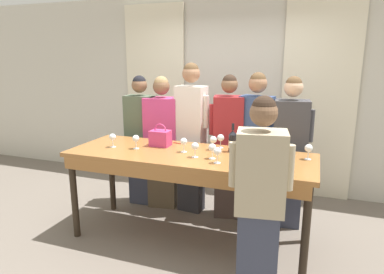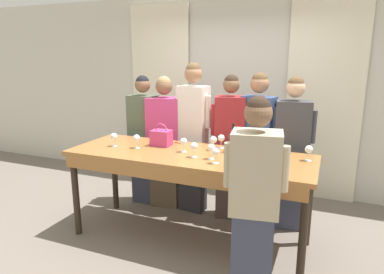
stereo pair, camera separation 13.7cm
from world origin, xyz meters
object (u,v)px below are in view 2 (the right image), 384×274
(host_pouring, at_px, (254,204))
(guest_olive_jacket, at_px, (144,139))
(tasting_bar, at_px, (188,163))
(guest_cream_sweater, at_px, (193,135))
(wine_bottle, at_px, (233,142))
(wine_glass_center_right, at_px, (184,142))
(wine_glass_back_mid, at_px, (194,147))
(guest_striped_shirt, at_px, (230,147))
(wine_glass_near_host, at_px, (216,152))
(wine_glass_front_right, at_px, (221,138))
(wine_glass_back_right, at_px, (166,132))
(wine_glass_front_left, at_px, (114,137))
(wine_glass_center_mid, at_px, (309,150))
(guest_pink_top, at_px, (165,142))
(wine_glass_by_bottle, at_px, (137,139))
(wine_glass_back_left, at_px, (211,148))
(guest_navy_coat, at_px, (257,146))
(guest_beige_cap, at_px, (291,153))
(handbag, at_px, (161,138))
(wine_glass_center_left, at_px, (213,140))
(wine_glass_front_mid, at_px, (248,149))

(host_pouring, bearing_deg, guest_olive_jacket, 141.28)
(tasting_bar, distance_m, guest_cream_sweater, 0.77)
(wine_bottle, height_order, guest_cream_sweater, guest_cream_sweater)
(guest_cream_sweater, xyz_separation_m, host_pouring, (1.07, -1.41, -0.13))
(wine_glass_center_right, bearing_deg, wine_glass_back_mid, -38.29)
(wine_glass_center_right, height_order, guest_cream_sweater, guest_cream_sweater)
(guest_striped_shirt, bearing_deg, wine_glass_near_host, -82.08)
(wine_glass_front_right, height_order, host_pouring, host_pouring)
(wine_bottle, xyz_separation_m, wine_glass_back_right, (-0.83, 0.15, -0.00))
(tasting_bar, xyz_separation_m, wine_glass_front_left, (-0.86, -0.03, 0.20))
(wine_glass_center_mid, xyz_separation_m, guest_striped_shirt, (-0.91, 0.51, -0.19))
(guest_pink_top, height_order, host_pouring, guest_pink_top)
(wine_glass_by_bottle, xyz_separation_m, guest_cream_sweater, (0.36, 0.73, -0.09))
(wine_glass_front_left, bearing_deg, wine_glass_by_bottle, 5.41)
(wine_glass_back_left, xyz_separation_m, host_pouring, (0.56, -0.61, -0.22))
(guest_navy_coat, distance_m, guest_beige_cap, 0.39)
(handbag, bearing_deg, wine_glass_back_mid, -29.22)
(wine_glass_center_mid, relative_size, wine_glass_back_mid, 1.00)
(guest_cream_sweater, relative_size, guest_navy_coat, 1.06)
(wine_glass_front_right, bearing_deg, guest_navy_coat, 51.18)
(wine_glass_back_left, bearing_deg, wine_glass_center_right, 160.02)
(wine_glass_center_mid, distance_m, wine_glass_back_left, 0.92)
(wine_glass_center_left, height_order, guest_cream_sweater, guest_cream_sweater)
(wine_glass_back_mid, bearing_deg, guest_striped_shirt, 81.08)
(wine_glass_back_left, xyz_separation_m, wine_glass_by_bottle, (-0.87, 0.07, -0.00))
(wine_glass_back_right, height_order, guest_striped_shirt, guest_striped_shirt)
(wine_glass_back_left, bearing_deg, wine_glass_center_left, 104.91)
(wine_glass_front_mid, bearing_deg, wine_glass_front_left, -178.20)
(wine_glass_front_right, distance_m, guest_pink_top, 0.97)
(guest_striped_shirt, relative_size, guest_navy_coat, 0.98)
(guest_striped_shirt, bearing_deg, guest_cream_sweater, 180.00)
(wine_glass_center_mid, xyz_separation_m, host_pouring, (-0.31, -0.90, -0.22))
(wine_glass_front_right, bearing_deg, tasting_bar, -125.83)
(tasting_bar, bearing_deg, wine_glass_near_host, -28.09)
(tasting_bar, relative_size, wine_glass_back_right, 16.79)
(guest_olive_jacket, distance_m, guest_beige_cap, 1.86)
(wine_glass_back_left, distance_m, wine_glass_near_host, 0.14)
(wine_glass_front_left, xyz_separation_m, guest_striped_shirt, (1.10, 0.75, -0.19))
(wine_glass_front_left, distance_m, guest_cream_sweater, 0.99)
(handbag, distance_m, wine_glass_back_right, 0.20)
(wine_bottle, distance_m, wine_glass_front_right, 0.19)
(host_pouring, bearing_deg, guest_striped_shirt, 113.05)
(wine_glass_center_mid, xyz_separation_m, guest_pink_top, (-1.77, 0.51, -0.21))
(wine_glass_front_right, xyz_separation_m, wine_glass_back_mid, (-0.14, -0.43, 0.00))
(wine_glass_back_right, xyz_separation_m, host_pouring, (1.26, -1.07, -0.22))
(tasting_bar, bearing_deg, guest_pink_top, 130.66)
(wine_bottle, height_order, wine_glass_back_left, wine_bottle)
(wine_glass_front_right, height_order, wine_glass_by_bottle, same)
(wine_glass_back_left, height_order, guest_striped_shirt, guest_striped_shirt)
(handbag, xyz_separation_m, wine_glass_center_left, (0.60, 0.03, 0.02))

